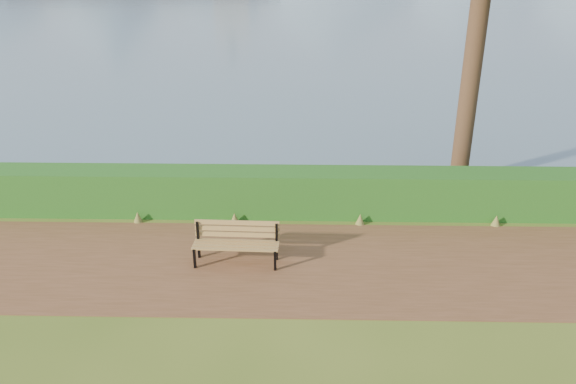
{
  "coord_description": "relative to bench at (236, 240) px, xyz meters",
  "views": [
    {
      "loc": [
        0.3,
        -8.82,
        5.35
      ],
      "look_at": [
        0.07,
        1.2,
        1.1
      ],
      "focal_mm": 35.0,
      "sensor_mm": 36.0,
      "label": 1
    }
  ],
  "objects": [
    {
      "name": "bench",
      "position": [
        0.0,
        0.0,
        0.0
      ],
      "size": [
        1.61,
        0.52,
        0.8
      ],
      "rotation": [
        0.0,
        0.0,
        -0.03
      ],
      "color": "black",
      "rests_on": "ground"
    },
    {
      "name": "path",
      "position": [
        0.87,
        -0.1,
        -0.45
      ],
      "size": [
        40.0,
        3.4,
        0.01
      ],
      "primitive_type": "cube",
      "color": "brown",
      "rests_on": "ground"
    },
    {
      "name": "ground",
      "position": [
        0.87,
        -0.4,
        -0.46
      ],
      "size": [
        140.0,
        140.0,
        0.0
      ],
      "primitive_type": "plane",
      "color": "#415919",
      "rests_on": "ground"
    },
    {
      "name": "hedge",
      "position": [
        0.87,
        2.2,
        0.04
      ],
      "size": [
        32.0,
        0.85,
        1.0
      ],
      "primitive_type": "cube",
      "color": "#1C4B15",
      "rests_on": "ground"
    }
  ]
}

